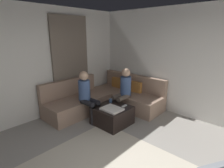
# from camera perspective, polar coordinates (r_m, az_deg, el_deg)

# --- Properties ---
(wall_back) EXTENTS (6.00, 0.12, 2.70)m
(wall_back) POSITION_cam_1_polar(r_m,az_deg,el_deg) (4.66, 26.74, 5.45)
(wall_back) COLOR silver
(wall_back) RESTS_ON ground_plane
(wall_left) EXTENTS (0.12, 6.00, 2.70)m
(wall_left) POSITION_cam_1_polar(r_m,az_deg,el_deg) (4.49, -27.51, 5.02)
(wall_left) COLOR silver
(wall_left) RESTS_ON ground_plane
(curtain_panel) EXTENTS (0.06, 1.10, 2.50)m
(curtain_panel) POSITION_cam_1_polar(r_m,az_deg,el_deg) (5.01, -12.93, 6.23)
(curtain_panel) COLOR #726659
(curtain_panel) RESTS_ON ground_plane
(sectional_couch) EXTENTS (2.10, 2.55, 0.87)m
(sectional_couch) POSITION_cam_1_polar(r_m,az_deg,el_deg) (5.06, -1.87, -4.68)
(sectional_couch) COLOR #9E7F6B
(sectional_couch) RESTS_ON ground_plane
(ottoman) EXTENTS (0.76, 0.76, 0.42)m
(ottoman) POSITION_cam_1_polar(r_m,az_deg,el_deg) (4.24, 0.06, -9.95)
(ottoman) COLOR black
(ottoman) RESTS_ON ground_plane
(folded_blanket) EXTENTS (0.44, 0.36, 0.04)m
(folded_blanket) POSITION_cam_1_polar(r_m,az_deg,el_deg) (4.00, -0.05, -7.97)
(folded_blanket) COLOR white
(folded_blanket) RESTS_ON ottoman
(coffee_mug) EXTENTS (0.08, 0.08, 0.10)m
(coffee_mug) POSITION_cam_1_polar(r_m,az_deg,el_deg) (4.40, -0.47, -5.32)
(coffee_mug) COLOR #334C72
(coffee_mug) RESTS_ON ottoman
(game_remote) EXTENTS (0.05, 0.15, 0.02)m
(game_remote) POSITION_cam_1_polar(r_m,az_deg,el_deg) (4.20, 3.93, -6.96)
(game_remote) COLOR white
(game_remote) RESTS_ON ottoman
(person_on_couch_back) EXTENTS (0.30, 0.60, 1.20)m
(person_on_couch_back) POSITION_cam_1_polar(r_m,az_deg,el_deg) (4.62, 3.60, -1.80)
(person_on_couch_back) COLOR brown
(person_on_couch_back) RESTS_ON ground_plane
(person_on_couch_side) EXTENTS (0.60, 0.30, 1.20)m
(person_on_couch_side) POSITION_cam_1_polar(r_m,az_deg,el_deg) (4.32, -7.94, -3.20)
(person_on_couch_side) COLOR black
(person_on_couch_side) RESTS_ON ground_plane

